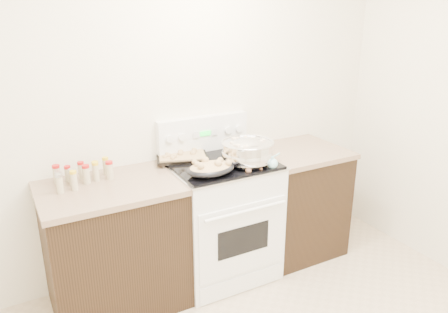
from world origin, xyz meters
TOP-DOWN VIEW (x-y plane):
  - room_shell at (0.00, 0.00)m, footprint 4.10×3.60m
  - counter_left at (-0.48, 1.43)m, footprint 0.93×0.67m
  - counter_right at (1.08, 1.43)m, footprint 0.73×0.67m
  - kitchen_range at (0.35, 1.42)m, footprint 0.78×0.73m
  - mixing_bowl at (0.50, 1.29)m, footprint 0.39×0.39m
  - roasting_pan at (0.17, 1.23)m, footprint 0.36×0.26m
  - baking_sheet at (0.12, 1.62)m, footprint 0.45×0.38m
  - wooden_spoon at (0.44, 1.18)m, footprint 0.13×0.24m
  - blue_ladle at (0.63, 1.15)m, footprint 0.22×0.20m
  - spice_jars at (-0.63, 1.56)m, footprint 0.39×0.23m

SIDE VIEW (x-z plane):
  - counter_left at x=-0.48m, z-range 0.00..0.92m
  - counter_right at x=1.08m, z-range 0.00..0.92m
  - kitchen_range at x=0.35m, z-range -0.12..1.10m
  - wooden_spoon at x=0.44m, z-range 0.93..0.98m
  - baking_sheet at x=0.12m, z-range 0.93..0.99m
  - blue_ladle at x=0.63m, z-range 0.93..1.02m
  - spice_jars at x=-0.63m, z-range 0.92..1.05m
  - roasting_pan at x=0.17m, z-range 0.93..1.05m
  - mixing_bowl at x=0.50m, z-range 0.92..1.15m
  - room_shell at x=0.00m, z-range 0.33..3.08m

